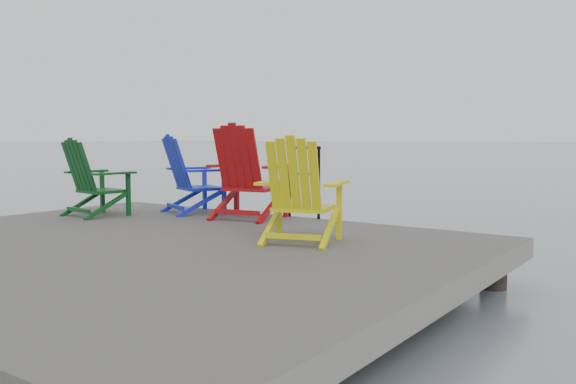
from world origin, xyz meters
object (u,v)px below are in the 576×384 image
Objects in this scene: chair_blue at (191,175)px; chair_red at (247,173)px; chair_green at (93,178)px; chair_yellow at (300,191)px; handrail at (304,175)px.

chair_red reaches higher than chair_blue.
chair_blue is 0.98m from chair_red.
chair_green is 2.01m from chair_red.
chair_yellow is at bearing -0.13° from chair_blue.
handrail is 0.79× the size of chair_red.
handrail is 0.93× the size of chair_green.
chair_red reaches higher than chair_green.
chair_blue reaches higher than chair_green.
chair_blue reaches higher than handrail.
handrail is at bearing 41.09° from chair_blue.
handrail is 0.89× the size of chair_blue.
handrail is at bearing 104.50° from chair_yellow.
chair_green is 1.24m from chair_blue.
handrail is at bearing 33.42° from chair_red.
chair_red is at bearing 33.25° from chair_green.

